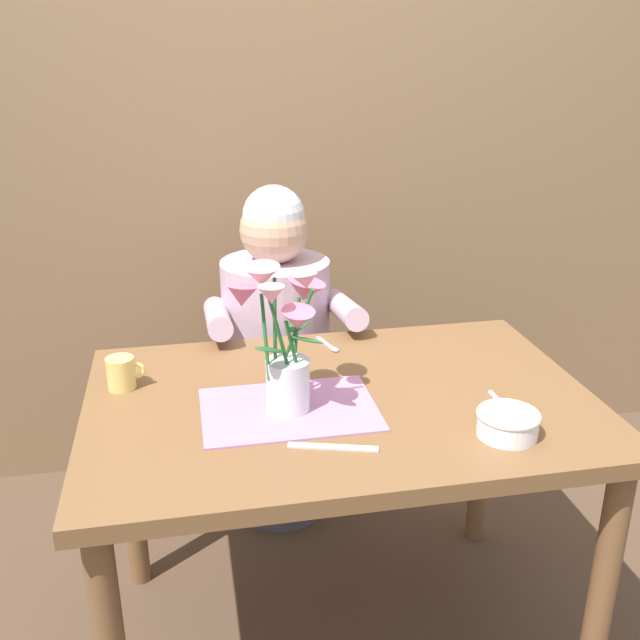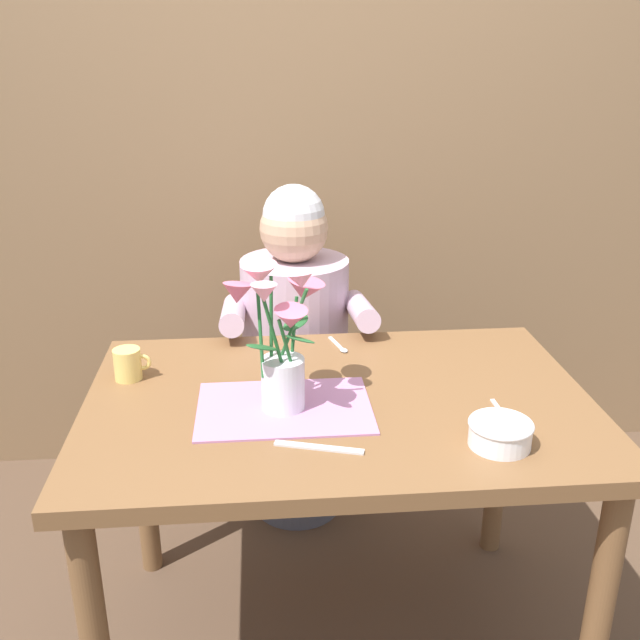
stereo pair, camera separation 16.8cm
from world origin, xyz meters
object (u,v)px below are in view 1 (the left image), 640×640
Objects in this scene: seated_person at (277,361)px; tea_cup at (122,373)px; flower_vase at (285,338)px; dinner_knife at (333,447)px; ceramic_bowl at (508,423)px.

seated_person is 0.68m from tea_cup.
flower_vase reaches higher than dinner_knife.
tea_cup is at bearing 154.47° from flower_vase.
seated_person is 3.36× the size of flower_vase.
tea_cup reaches higher than ceramic_bowl.
ceramic_bowl is (0.45, -0.21, -0.15)m from flower_vase.
flower_vase is 3.63× the size of tea_cup.
seated_person is 12.20× the size of tea_cup.
dinner_knife is 0.58m from tea_cup.
flower_vase is (-0.07, -0.65, 0.35)m from seated_person.
seated_person is 0.74m from flower_vase.
dinner_knife is at bearing -93.61° from seated_person.
flower_vase is at bearing 126.18° from dinner_knife.
ceramic_bowl is 0.38m from dinner_knife.
seated_person is 0.86m from dinner_knife.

